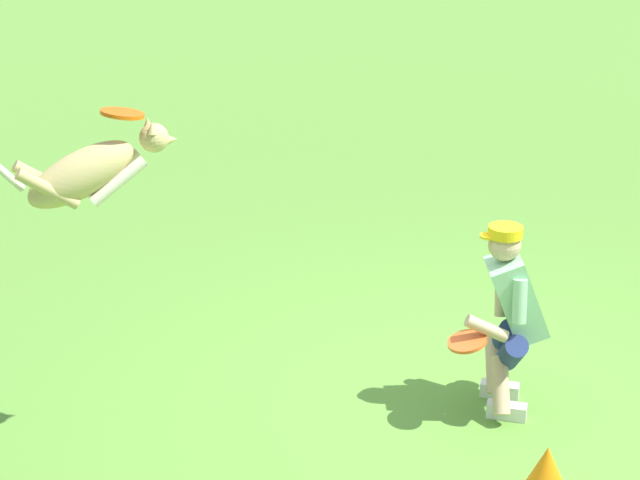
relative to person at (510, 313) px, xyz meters
name	(u,v)px	position (x,y,z in m)	size (l,w,h in m)	color
ground_plane	(461,412)	(0.26, 0.15, -0.70)	(60.00, 60.00, 0.00)	#588C34
person	(510,313)	(0.00, 0.00, 0.00)	(0.54, 0.67, 1.29)	silver
dog	(90,171)	(2.31, 1.16, 1.12)	(0.91, 0.68, 0.53)	tan
frisbee_flying	(122,113)	(2.16, 1.01, 1.43)	(0.25, 0.25, 0.02)	#EA5C0C
frisbee_held	(467,341)	(0.23, 0.31, -0.09)	(0.25, 0.25, 0.02)	#E85B24
training_cone	(546,474)	(-0.34, 1.01, -0.52)	(0.32, 0.32, 0.35)	orange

